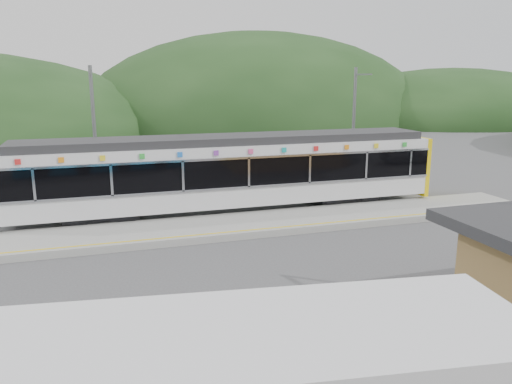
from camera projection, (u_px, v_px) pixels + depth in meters
name	position (u px, v px, depth m)	size (l,w,h in m)	color
ground	(294.00, 250.00, 19.03)	(120.00, 120.00, 0.00)	#4C4C4F
hills	(367.00, 205.00, 25.76)	(146.00, 149.00, 26.00)	#1E3D19
platform	(266.00, 223.00, 22.07)	(26.00, 3.20, 0.30)	#9E9E99
yellow_line	(276.00, 228.00, 20.82)	(26.00, 0.10, 0.01)	yellow
train	(230.00, 171.00, 23.88)	(20.44, 3.01, 3.74)	black
catenary_mast_west	(95.00, 136.00, 24.13)	(0.18, 1.80, 7.00)	slate
catenary_mast_east	(354.00, 128.00, 28.23)	(0.18, 1.80, 7.00)	slate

